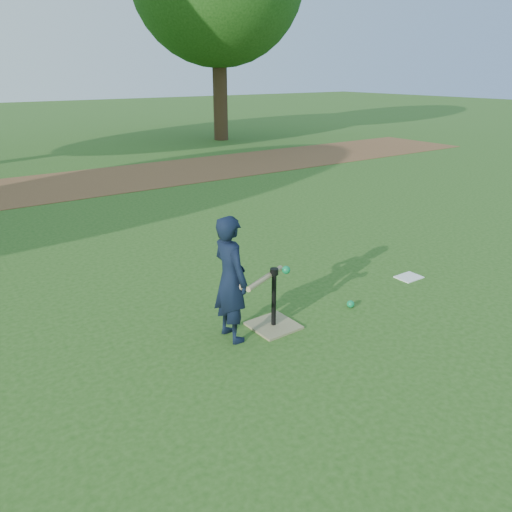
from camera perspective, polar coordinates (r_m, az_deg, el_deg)
ground at (r=5.32m, az=3.36°, el=-6.02°), size 80.00×80.00×0.00m
dirt_strip at (r=11.84m, az=-19.91°, el=7.79°), size 24.00×3.00×0.01m
child at (r=4.52m, az=-2.93°, el=-2.64°), size 0.29×0.44×1.19m
wiffle_ball_ground at (r=5.41m, az=10.76°, el=-5.42°), size 0.08×0.08×0.08m
clipboard at (r=6.35m, az=17.07°, el=-2.33°), size 0.30×0.23×0.01m
batting_tee at (r=4.91m, az=2.02°, el=-6.92°), size 0.44×0.44×0.61m
swing_action at (r=4.65m, az=1.28°, el=-2.44°), size 0.62×0.29×0.10m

